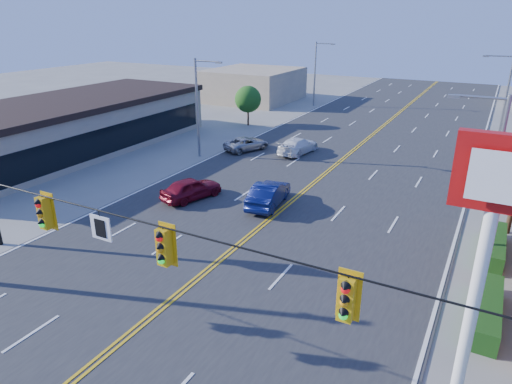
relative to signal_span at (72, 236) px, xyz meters
The scene contains 15 objects.
ground 4.89m from the signal_span, ahead, with size 160.00×160.00×0.00m, color gray.
road 20.58m from the signal_span, 89.66° to the left, with size 20.00×120.00×0.06m, color #2D2D30.
signal_span is the anchor object (origin of this frame).
kfc_pylon 11.87m from the signal_span, 19.78° to the left, with size 2.20×0.36×8.50m.
strip_mall 28.46m from the signal_span, 140.56° to the left, with size 10.40×26.40×4.40m.
streetlight_se 17.76m from the signal_span, 52.06° to the left, with size 2.55×0.25×8.00m.
streetlight_ne 39.54m from the signal_span, 73.98° to the left, with size 2.55×0.25×8.00m.
streetlight_sw 24.46m from the signal_span, 115.88° to the left, with size 2.55×0.25×8.00m.
streetlight_nw 49.17m from the signal_span, 102.54° to the left, with size 2.55×0.25×8.00m.
tree_west 36.42m from the signal_span, 110.75° to the left, with size 2.80×2.80×4.20m.
bld_west_far 52.03m from the signal_span, 112.50° to the left, with size 11.00×12.00×4.20m, color tan.
car_magenta 15.52m from the signal_span, 112.68° to the left, with size 1.65×4.10×1.40m, color maroon.
car_blue 15.77m from the signal_span, 93.43° to the left, with size 1.56×4.49×1.48m, color #0D1650.
car_white 27.18m from the signal_span, 98.24° to the left, with size 1.88×4.63×1.34m, color white.
car_silver 27.00m from the signal_span, 107.86° to the left, with size 1.91×4.15×1.15m, color #9B9BA0.
Camera 1 is at (10.73, -8.29, 11.17)m, focal length 32.00 mm.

